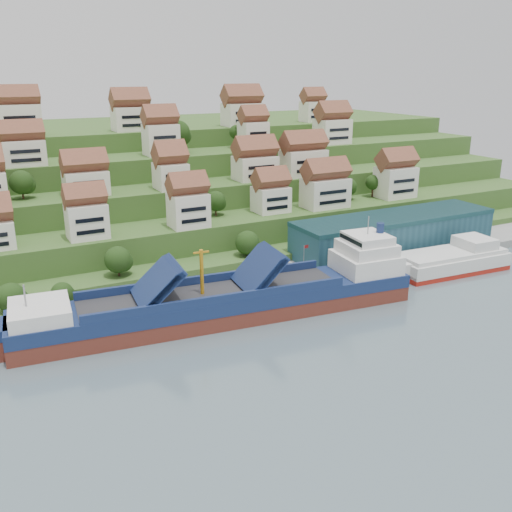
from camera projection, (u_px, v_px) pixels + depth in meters
ground at (257, 313)px, 123.53m from camera, size 300.00×300.00×0.00m
quay at (299, 273)px, 144.61m from camera, size 180.00×14.00×2.20m
hillside at (125, 184)px, 207.47m from camera, size 260.00×128.00×31.00m
hillside_village at (166, 163)px, 167.51m from camera, size 156.40×61.75×29.43m
hillside_trees at (155, 202)px, 152.52m from camera, size 144.46×62.33×32.83m
warehouse at (394, 233)px, 158.45m from camera, size 60.00×15.00×10.00m
flagpole at (304, 258)px, 137.77m from camera, size 1.28×0.16×8.00m
cargo_ship at (233, 301)px, 120.99m from camera, size 85.83×21.53×18.93m
second_ship at (452, 261)px, 148.97m from camera, size 31.57×13.25×8.98m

